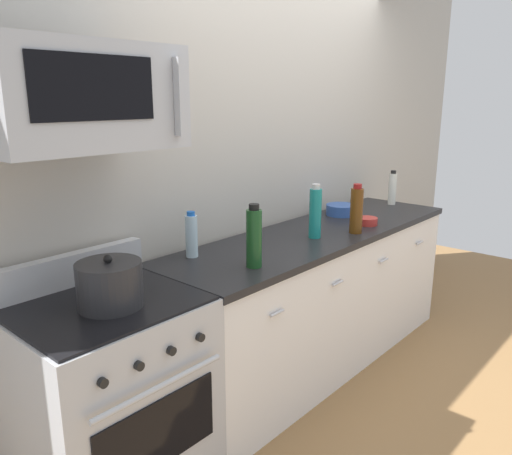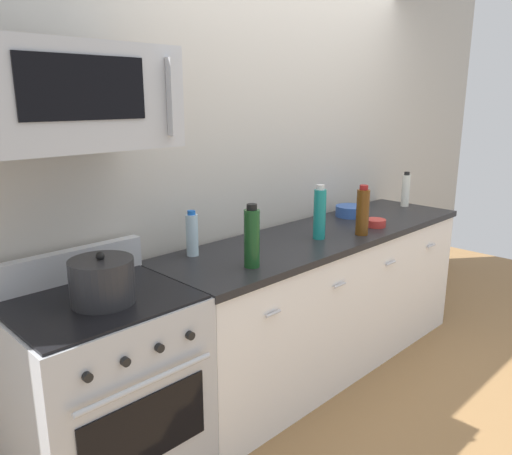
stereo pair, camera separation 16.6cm
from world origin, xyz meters
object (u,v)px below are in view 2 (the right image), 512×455
object	(u,v)px
microwave	(75,97)
bowl_red_small	(375,223)
bottle_wine_amber	(363,211)
bowl_blue_mixing	(351,211)
bottle_water_clear	(192,234)
bottle_vinegar_white	(406,190)
range_oven	(106,393)
bottle_sparkling_teal	(320,213)
stockpot	(102,281)
bottle_wine_green	(252,237)

from	to	relation	value
microwave	bowl_red_small	xyz separation A→B (m)	(1.91, -0.19, -0.80)
bottle_wine_amber	bowl_blue_mixing	xyz separation A→B (m)	(0.37, 0.34, -0.11)
bottle_water_clear	bottle_wine_amber	bearing A→B (deg)	-21.88
bottle_vinegar_white	bowl_red_small	world-z (taller)	bottle_vinegar_white
microwave	bottle_vinegar_white	bearing A→B (deg)	-0.16
range_oven	bowl_red_small	bearing A→B (deg)	-4.48
bottle_wine_amber	bowl_red_small	xyz separation A→B (m)	(0.24, 0.05, -0.12)
bottle_vinegar_white	bottle_wine_amber	bearing A→B (deg)	-165.97
bottle_water_clear	bottle_sparkling_teal	world-z (taller)	bottle_sparkling_teal
microwave	bottle_water_clear	bearing A→B (deg)	13.39
bottle_sparkling_teal	bowl_red_small	size ratio (longest dim) A/B	2.36
bottle_water_clear	bowl_blue_mixing	size ratio (longest dim) A/B	1.14
bottle_wine_amber	stockpot	size ratio (longest dim) A/B	1.18
bowl_red_small	range_oven	bearing A→B (deg)	175.52
bottle_water_clear	stockpot	distance (m)	0.71
bottle_water_clear	bowl_red_small	xyz separation A→B (m)	(1.24, -0.35, -0.09)
range_oven	bowl_blue_mixing	size ratio (longest dim) A/B	4.91
bottle_wine_amber	bottle_vinegar_white	bearing A→B (deg)	14.03
stockpot	microwave	bearing A→B (deg)	89.87
microwave	bottle_wine_green	distance (m)	1.04
range_oven	bottle_vinegar_white	distance (m)	2.69
bottle_sparkling_teal	bottle_vinegar_white	xyz separation A→B (m)	(1.22, 0.11, -0.03)
bowl_red_small	bowl_blue_mixing	bearing A→B (deg)	65.20
bottle_wine_green	bowl_blue_mixing	bearing A→B (deg)	12.93
range_oven	bottle_sparkling_teal	distance (m)	1.54
bottle_water_clear	bottle_wine_amber	xyz separation A→B (m)	(1.01, -0.40, 0.03)
bottle_wine_amber	stockpot	distance (m)	1.68
range_oven	stockpot	xyz separation A→B (m)	(-0.00, -0.05, 0.55)
range_oven	bottle_vinegar_white	size ratio (longest dim) A/B	3.95
bottle_water_clear	bottle_wine_green	distance (m)	0.37
microwave	bottle_wine_amber	world-z (taller)	microwave
range_oven	bottle_water_clear	distance (m)	0.90
bottle_wine_amber	bowl_blue_mixing	size ratio (longest dim) A/B	1.43
microwave	bowl_blue_mixing	bearing A→B (deg)	2.57
bottle_wine_green	bottle_vinegar_white	xyz separation A→B (m)	(1.87, 0.20, -0.02)
microwave	bottle_wine_green	bearing A→B (deg)	-14.91
bowl_blue_mixing	bottle_vinegar_white	bearing A→B (deg)	-9.54
microwave	bottle_vinegar_white	xyz separation A→B (m)	(2.63, -0.01, -0.70)
bottle_water_clear	bottle_wine_amber	world-z (taller)	bottle_wine_amber
microwave	bottle_wine_amber	xyz separation A→B (m)	(1.67, -0.25, -0.68)
bowl_blue_mixing	bottle_sparkling_teal	bearing A→B (deg)	-161.72
bottle_wine_amber	bottle_wine_green	world-z (taller)	bottle_wine_green
range_oven	bottle_wine_amber	xyz separation A→B (m)	(1.67, -0.20, 0.60)
bottle_water_clear	stockpot	bearing A→B (deg)	-158.92
microwave	bottle_water_clear	xyz separation A→B (m)	(0.67, 0.16, -0.71)
bottle_wine_amber	bottle_water_clear	bearing A→B (deg)	158.12
bottle_vinegar_white	bottle_sparkling_teal	bearing A→B (deg)	-174.89
range_oven	bottle_wine_green	world-z (taller)	bottle_wine_green
bottle_sparkling_teal	bottle_wine_amber	size ratio (longest dim) A/B	1.06
bowl_blue_mixing	bowl_red_small	bearing A→B (deg)	-114.80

